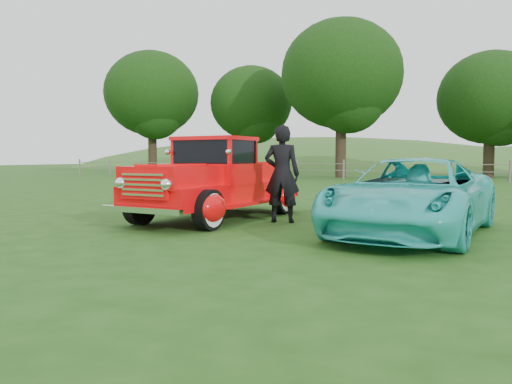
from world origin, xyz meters
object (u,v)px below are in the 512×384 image
at_px(tree_mid_west, 251,103).
at_px(teal_sedan, 413,196).
at_px(tree_near_east, 491,98).
at_px(man, 282,174).
at_px(red_pickup, 216,183).
at_px(tree_far_west, 152,94).
at_px(tree_near_west, 342,74).

distance_m(tree_mid_west, teal_sedan, 31.34).
height_order(tree_near_east, man, tree_near_east).
bearing_deg(tree_near_east, red_pickup, -101.50).
relative_size(teal_sedan, man, 2.40).
xyz_separation_m(tree_far_west, tree_near_west, (16.00, -1.00, 0.31)).
relative_size(tree_far_west, red_pickup, 1.95).
height_order(red_pickup, man, man).
bearing_deg(tree_mid_west, red_pickup, -66.37).
bearing_deg(tree_mid_west, tree_near_west, -20.56).
bearing_deg(tree_far_west, tree_near_east, 6.84).
xyz_separation_m(tree_near_east, man, (-4.03, -27.14, -4.25)).
bearing_deg(tree_mid_west, teal_sedan, -59.67).
bearing_deg(red_pickup, man, 6.81).
relative_size(tree_near_east, red_pickup, 1.63).
bearing_deg(tree_near_east, tree_near_west, -156.04).
height_order(tree_far_west, teal_sedan, tree_far_west).
height_order(tree_far_west, tree_near_west, tree_near_west).
xyz_separation_m(tree_near_west, tree_near_east, (9.00, 4.00, -1.55)).
height_order(tree_near_west, tree_near_east, tree_near_west).
xyz_separation_m(tree_mid_west, red_pickup, (11.46, -26.21, -4.75)).
relative_size(tree_near_west, tree_near_east, 1.25).
distance_m(tree_far_west, man, 32.44).
height_order(tree_near_east, teal_sedan, tree_near_east).
bearing_deg(tree_near_west, red_pickup, -81.51).
bearing_deg(man, tree_near_east, -110.67).
xyz_separation_m(tree_near_east, red_pickup, (-5.54, -27.21, -4.45)).
xyz_separation_m(tree_far_west, tree_mid_west, (8.00, 2.00, -0.94)).
relative_size(tree_near_west, red_pickup, 2.04).
relative_size(tree_mid_west, tree_near_west, 0.81).
xyz_separation_m(tree_near_west, red_pickup, (3.46, -23.21, -6.00)).
relative_size(red_pickup, teal_sedan, 1.06).
distance_m(tree_far_west, tree_near_west, 16.03).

